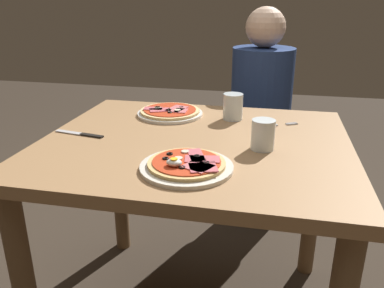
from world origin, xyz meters
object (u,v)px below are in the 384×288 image
pizza_across_left (170,112)px  water_glass_far (263,137)px  fork (275,125)px  water_glass_near (233,108)px  diner_person (259,126)px  knife (83,134)px  dining_table (195,173)px  pizza_foreground (187,165)px

pizza_across_left → water_glass_far: (0.39, -0.31, 0.03)m
fork → water_glass_near: bearing=163.1°
water_glass_near → diner_person: size_ratio=0.09×
pizza_across_left → diner_person: bearing=58.6°
pizza_across_left → knife: size_ratio=1.37×
knife → water_glass_near: bearing=31.0°
knife → diner_person: diner_person is taller
water_glass_far → knife: 0.63m
dining_table → fork: (0.27, 0.21, 0.13)m
water_glass_near → diner_person: (0.09, 0.57, -0.25)m
fork → water_glass_far: bearing=-98.4°
dining_table → diner_person: bearing=77.3°
pizza_across_left → knife: (-0.24, -0.30, -0.01)m
pizza_across_left → fork: bearing=-7.3°
dining_table → diner_person: diner_person is taller
water_glass_far → pizza_across_left: bearing=141.7°
dining_table → water_glass_far: 0.29m
water_glass_far → diner_person: diner_person is taller
pizza_across_left → water_glass_near: size_ratio=2.60×
fork → diner_person: size_ratio=0.12×
fork → pizza_foreground: bearing=-117.8°
fork → knife: (-0.66, -0.25, 0.00)m
dining_table → pizza_across_left: bearing=121.1°
dining_table → water_glass_near: bearing=69.3°
water_glass_near → knife: water_glass_near is taller
water_glass_near → water_glass_far: size_ratio=1.05×
dining_table → knife: 0.42m
water_glass_near → fork: size_ratio=0.70×
dining_table → pizza_across_left: (-0.16, 0.26, 0.14)m
dining_table → water_glass_far: size_ratio=10.62×
water_glass_near → knife: 0.58m
dining_table → water_glass_near: (0.10, 0.26, 0.17)m
dining_table → water_glass_near: size_ratio=10.12×
diner_person → fork: bearing=97.1°
water_glass_far → knife: water_glass_far is taller
dining_table → water_glass_far: water_glass_far is taller
water_glass_near → fork: 0.18m
water_glass_far → fork: bearing=81.6°
diner_person → water_glass_near: bearing=81.2°
pizza_foreground → pizza_across_left: 0.54m
water_glass_near → knife: bearing=-149.0°
water_glass_far → diner_person: size_ratio=0.08×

